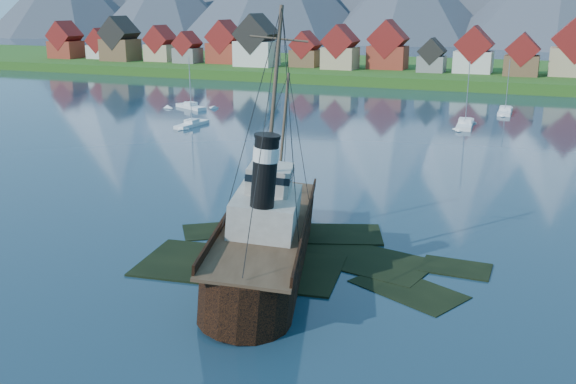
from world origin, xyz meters
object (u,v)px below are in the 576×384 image
at_px(sailboat_a, 192,125).
at_px(sailboat_f, 465,125).
at_px(sailboat_c, 191,107).
at_px(sailboat_e, 505,112).
at_px(tugboat_wreck, 270,232).

bearing_deg(sailboat_a, sailboat_f, 25.53).
distance_m(sailboat_a, sailboat_f, 53.09).
bearing_deg(sailboat_c, sailboat_e, -45.76).
bearing_deg(tugboat_wreck, sailboat_f, 68.22).
bearing_deg(sailboat_a, sailboat_c, 124.85).
relative_size(sailboat_c, sailboat_f, 0.93).
relative_size(tugboat_wreck, sailboat_f, 2.32).
bearing_deg(sailboat_e, sailboat_f, -107.48).
bearing_deg(tugboat_wreck, sailboat_e, 65.84).
relative_size(tugboat_wreck, sailboat_a, 2.74).
xyz_separation_m(sailboat_c, sailboat_f, (60.91, 0.56, 0.01)).
distance_m(tugboat_wreck, sailboat_a, 71.44).
bearing_deg(tugboat_wreck, sailboat_c, 108.47).
bearing_deg(sailboat_f, tugboat_wreck, -98.99).
height_order(sailboat_a, sailboat_f, sailboat_f).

